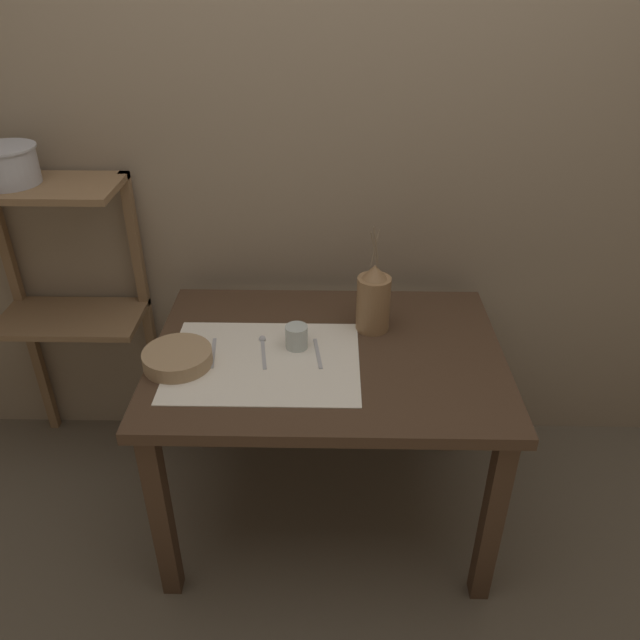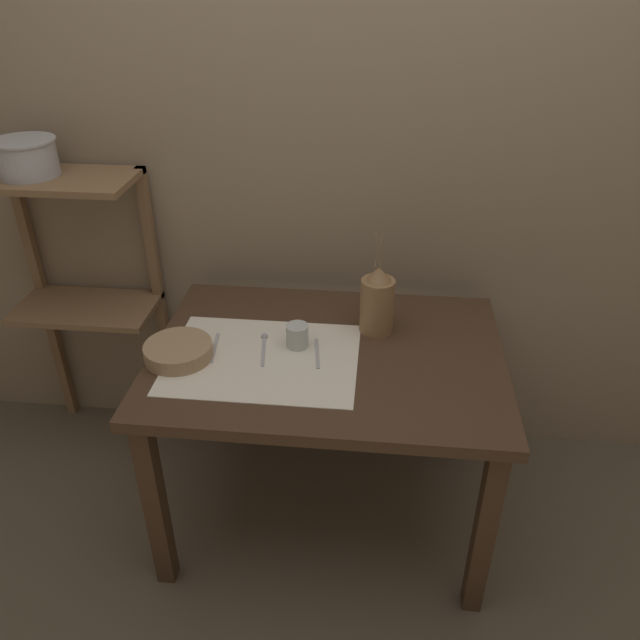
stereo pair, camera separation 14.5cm
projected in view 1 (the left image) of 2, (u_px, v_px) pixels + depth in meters
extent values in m
plane|color=brown|center=(326.00, 507.00, 2.44)|extent=(12.00, 12.00, 0.00)
cube|color=gray|center=(330.00, 164.00, 2.27)|extent=(7.00, 0.06, 2.40)
cube|color=#422D1E|center=(327.00, 356.00, 2.07)|extent=(1.16, 0.84, 0.04)
cube|color=#422D1E|center=(161.00, 516.00, 1.96)|extent=(0.06, 0.06, 0.70)
cube|color=#422D1E|center=(492.00, 521.00, 1.94)|extent=(0.06, 0.06, 0.70)
cube|color=#422D1E|center=(202.00, 379.00, 2.57)|extent=(0.06, 0.06, 0.70)
cube|color=#422D1E|center=(454.00, 382.00, 2.56)|extent=(0.06, 0.06, 0.70)
cube|color=brown|center=(39.00, 187.00, 2.13)|extent=(0.54, 0.30, 0.02)
cube|color=brown|center=(71.00, 318.00, 2.40)|extent=(0.54, 0.30, 0.02)
cube|color=brown|center=(24.00, 314.00, 2.54)|extent=(0.04, 0.04, 1.19)
cube|color=brown|center=(147.00, 315.00, 2.54)|extent=(0.04, 0.04, 1.19)
cube|color=silver|center=(264.00, 361.00, 2.00)|extent=(0.61, 0.46, 0.00)
cylinder|color=olive|center=(373.00, 304.00, 2.13)|extent=(0.12, 0.12, 0.20)
cone|color=olive|center=(375.00, 272.00, 2.06)|extent=(0.09, 0.09, 0.05)
cylinder|color=#847056|center=(376.00, 246.00, 2.01)|extent=(0.03, 0.02, 0.14)
cylinder|color=#847056|center=(374.00, 249.00, 2.01)|extent=(0.03, 0.02, 0.12)
cylinder|color=#847056|center=(375.00, 248.00, 2.02)|extent=(0.03, 0.03, 0.12)
cylinder|color=#9E7F5B|center=(178.00, 358.00, 1.98)|extent=(0.22, 0.22, 0.05)
cylinder|color=#B7C1BC|center=(297.00, 337.00, 2.05)|extent=(0.07, 0.07, 0.08)
cube|color=#A8A8AD|center=(213.00, 353.00, 2.04)|extent=(0.03, 0.17, 0.00)
cube|color=#A8A8AD|center=(264.00, 354.00, 2.03)|extent=(0.04, 0.17, 0.00)
sphere|color=#A8A8AD|center=(262.00, 339.00, 2.10)|extent=(0.02, 0.02, 0.02)
cube|color=#A8A8AD|center=(318.00, 353.00, 2.04)|extent=(0.04, 0.17, 0.00)
cylinder|color=#A8A8AD|center=(5.00, 165.00, 2.09)|extent=(0.21, 0.21, 0.13)
cylinder|color=#A8A8AD|center=(1.00, 148.00, 2.06)|extent=(0.22, 0.22, 0.01)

